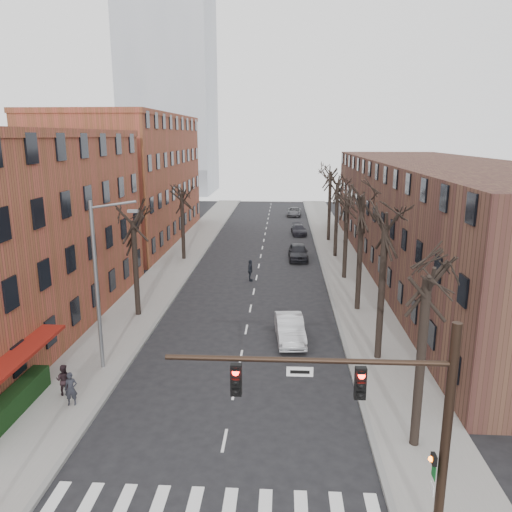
# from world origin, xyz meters

# --- Properties ---
(ground) EXTENTS (160.00, 160.00, 0.00)m
(ground) POSITION_xyz_m (0.00, 0.00, 0.00)
(ground) COLOR black
(ground) RESTS_ON ground
(sidewalk_left) EXTENTS (4.00, 90.00, 0.15)m
(sidewalk_left) POSITION_xyz_m (-8.00, 35.00, 0.07)
(sidewalk_left) COLOR gray
(sidewalk_left) RESTS_ON ground
(sidewalk_right) EXTENTS (4.00, 90.00, 0.15)m
(sidewalk_right) POSITION_xyz_m (8.00, 35.00, 0.07)
(sidewalk_right) COLOR gray
(sidewalk_right) RESTS_ON ground
(building_left_far) EXTENTS (12.00, 28.00, 14.00)m
(building_left_far) POSITION_xyz_m (-16.00, 44.00, 7.00)
(building_left_far) COLOR brown
(building_left_far) RESTS_ON ground
(building_right) EXTENTS (12.00, 50.00, 10.00)m
(building_right) POSITION_xyz_m (16.00, 30.00, 5.00)
(building_right) COLOR #4F3225
(building_right) RESTS_ON ground
(office_tower) EXTENTS (18.00, 18.00, 60.00)m
(office_tower) POSITION_xyz_m (-22.00, 95.00, 30.00)
(office_tower) COLOR #B2B7BF
(office_tower) RESTS_ON ground
(awning_left) EXTENTS (1.20, 7.00, 0.15)m
(awning_left) POSITION_xyz_m (-9.40, 6.00, 0.00)
(awning_left) COLOR maroon
(awning_left) RESTS_ON ground
(hedge) EXTENTS (0.80, 6.00, 1.00)m
(hedge) POSITION_xyz_m (-9.50, 5.00, 0.65)
(hedge) COLOR black
(hedge) RESTS_ON sidewalk_left
(tree_right_a) EXTENTS (5.20, 5.20, 10.00)m
(tree_right_a) POSITION_xyz_m (7.60, 4.00, 0.00)
(tree_right_a) COLOR black
(tree_right_a) RESTS_ON ground
(tree_right_b) EXTENTS (5.20, 5.20, 10.80)m
(tree_right_b) POSITION_xyz_m (7.60, 12.00, 0.00)
(tree_right_b) COLOR black
(tree_right_b) RESTS_ON ground
(tree_right_c) EXTENTS (5.20, 5.20, 11.60)m
(tree_right_c) POSITION_xyz_m (7.60, 20.00, 0.00)
(tree_right_c) COLOR black
(tree_right_c) RESTS_ON ground
(tree_right_d) EXTENTS (5.20, 5.20, 10.00)m
(tree_right_d) POSITION_xyz_m (7.60, 28.00, 0.00)
(tree_right_d) COLOR black
(tree_right_d) RESTS_ON ground
(tree_right_e) EXTENTS (5.20, 5.20, 10.80)m
(tree_right_e) POSITION_xyz_m (7.60, 36.00, 0.00)
(tree_right_e) COLOR black
(tree_right_e) RESTS_ON ground
(tree_right_f) EXTENTS (5.20, 5.20, 11.60)m
(tree_right_f) POSITION_xyz_m (7.60, 44.00, 0.00)
(tree_right_f) COLOR black
(tree_right_f) RESTS_ON ground
(tree_left_a) EXTENTS (5.20, 5.20, 9.50)m
(tree_left_a) POSITION_xyz_m (-7.60, 18.00, 0.00)
(tree_left_a) COLOR black
(tree_left_a) RESTS_ON ground
(tree_left_b) EXTENTS (5.20, 5.20, 9.50)m
(tree_left_b) POSITION_xyz_m (-7.60, 34.00, 0.00)
(tree_left_b) COLOR black
(tree_left_b) RESTS_ON ground
(signal_mast_arm) EXTENTS (8.14, 0.30, 7.20)m
(signal_mast_arm) POSITION_xyz_m (5.45, -1.00, 4.40)
(signal_mast_arm) COLOR black
(signal_mast_arm) RESTS_ON ground
(streetlight) EXTENTS (2.45, 0.22, 9.03)m
(streetlight) POSITION_xyz_m (-7.03, 10.00, 5.01)
(streetlight) COLOR slate
(streetlight) RESTS_ON ground
(silver_sedan) EXTENTS (1.98, 4.70, 1.51)m
(silver_sedan) POSITION_xyz_m (2.76, 14.39, 0.75)
(silver_sedan) COLOR #B6B8BD
(silver_sedan) RESTS_ON ground
(parked_car_near) EXTENTS (1.98, 4.71, 1.59)m
(parked_car_near) POSITION_xyz_m (3.80, 34.77, 0.80)
(parked_car_near) COLOR black
(parked_car_near) RESTS_ON ground
(parked_car_mid) EXTENTS (2.03, 4.35, 1.23)m
(parked_car_mid) POSITION_xyz_m (4.21, 47.81, 0.61)
(parked_car_mid) COLOR black
(parked_car_mid) RESTS_ON ground
(parked_car_far) EXTENTS (2.37, 4.70, 1.28)m
(parked_car_far) POSITION_xyz_m (3.93, 62.76, 0.64)
(parked_car_far) COLOR #505157
(parked_car_far) RESTS_ON ground
(pedestrian_a) EXTENTS (0.63, 0.48, 1.56)m
(pedestrian_a) POSITION_xyz_m (-7.24, 6.14, 0.93)
(pedestrian_a) COLOR #202229
(pedestrian_a) RESTS_ON sidewalk_left
(pedestrian_b) EXTENTS (0.75, 0.60, 1.52)m
(pedestrian_b) POSITION_xyz_m (-7.96, 7.02, 0.91)
(pedestrian_b) COLOR black
(pedestrian_b) RESTS_ON sidewalk_left
(pedestrian_crossing) EXTENTS (0.49, 1.10, 1.85)m
(pedestrian_crossing) POSITION_xyz_m (-0.48, 26.97, 0.92)
(pedestrian_crossing) COLOR black
(pedestrian_crossing) RESTS_ON ground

